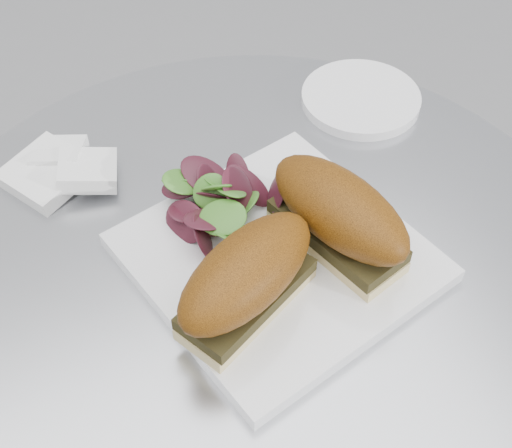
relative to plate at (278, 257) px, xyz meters
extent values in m
cylinder|color=#A8AAAF|center=(-0.02, 0.01, -0.02)|extent=(0.70, 0.70, 0.02)
cylinder|color=#A8AAAF|center=(-0.02, 0.01, -0.38)|extent=(0.07, 0.07, 0.71)
cube|color=white|center=(0.00, 0.00, 0.00)|extent=(0.30, 0.30, 0.02)
cube|color=#D3B784|center=(-0.05, -0.04, 0.01)|extent=(0.15, 0.11, 0.01)
cube|color=black|center=(-0.05, -0.04, 0.03)|extent=(0.14, 0.11, 0.01)
ellipsoid|color=#6C390A|center=(-0.05, -0.04, 0.06)|extent=(0.17, 0.13, 0.06)
cube|color=#D3B784|center=(0.05, -0.01, 0.01)|extent=(0.09, 0.15, 0.01)
cube|color=black|center=(0.05, -0.01, 0.03)|extent=(0.09, 0.15, 0.01)
ellipsoid|color=#6C390A|center=(0.05, -0.01, 0.06)|extent=(0.11, 0.17, 0.06)
cylinder|color=white|center=(0.20, 0.18, 0.00)|extent=(0.14, 0.14, 0.01)
camera|label=1|loc=(-0.21, -0.38, 0.54)|focal=50.00mm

